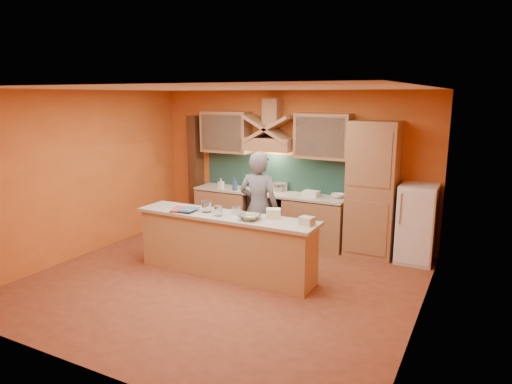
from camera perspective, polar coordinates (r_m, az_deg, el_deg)
The scene contains 36 objects.
floor at distance 6.91m, azimuth -4.33°, elevation -11.11°, with size 5.50×5.00×0.01m, color brown.
ceiling at distance 6.36m, azimuth -4.73°, elevation 12.79°, with size 5.50×5.00×0.01m, color white.
wall_back at distance 8.68m, azimuth 4.25°, elevation 3.30°, with size 5.50×0.02×2.80m, color orange.
wall_front at distance 4.63m, azimuth -21.17°, elevation -5.26°, with size 5.50×0.02×2.80m, color orange.
wall_left at distance 8.26m, azimuth -20.94°, elevation 2.09°, with size 0.02×5.00×2.80m, color orange.
wall_right at distance 5.58m, azimuth 20.24°, elevation -2.33°, with size 0.02×5.00×2.80m, color orange.
base_cabinet_left at distance 9.17m, azimuth -3.79°, elevation -2.40°, with size 1.10×0.60×0.86m, color #A9754D.
base_cabinet_right at distance 8.38m, azimuth 7.43°, elevation -3.88°, with size 1.10×0.60×0.86m, color #A9754D.
counter_top at distance 8.62m, azimuth 1.58°, elevation -0.11°, with size 3.00×0.62×0.04m, color #BEB4A1.
stove at distance 8.73m, azimuth 1.56°, elevation -3.00°, with size 0.60×0.58×0.90m, color black.
backsplash at distance 8.81m, azimuth 2.40°, elevation 2.47°, with size 3.00×0.03×0.70m, color #1A3934.
range_hood at distance 8.52m, azimuth 1.76°, elevation 6.02°, with size 0.92×0.50×0.24m, color #A9754D.
hood_chimney at distance 8.57m, azimuth 2.08°, elevation 9.94°, with size 0.30×0.30×0.50m, color #A9754D.
upper_cabinet_left at distance 9.05m, azimuth -3.78°, elevation 7.49°, with size 1.00×0.35×0.80m, color #A9754D.
upper_cabinet_right at distance 8.19m, azimuth 8.36°, elevation 6.92°, with size 1.00×0.35×0.80m, color #A9754D.
pantry_column at distance 7.93m, azimuth 14.36°, elevation 0.30°, with size 0.80×0.60×2.30m, color #A9754D.
fridge at distance 7.92m, azimuth 19.46°, elevation -3.77°, with size 0.58×0.60×1.30m, color white.
trim_column_left at distance 9.58m, azimuth -7.48°, elevation 2.54°, with size 0.20×0.30×2.30m, color #472816.
island_body at distance 7.04m, azimuth -3.79°, elevation -6.82°, with size 2.80×0.55×0.88m, color tan.
island_top at distance 6.90m, azimuth -3.84°, elevation -3.05°, with size 2.90×0.62×0.05m, color #BEB4A1.
person at distance 7.39m, azimuth 0.35°, elevation -1.99°, with size 0.67×0.44×1.84m, color slate.
pot_large at distance 8.56m, azimuth 0.28°, elevation 0.35°, with size 0.23×0.23×0.16m, color silver.
pot_small at distance 8.67m, azimuth 2.84°, elevation 0.38°, with size 0.19×0.19×0.13m, color #B0B0B7.
soap_bottle_a at distance 8.93m, azimuth -4.38°, elevation 1.07°, with size 0.09×0.09×0.20m, color silver.
soap_bottle_b at distance 8.74m, azimuth -2.68°, elevation 1.02°, with size 0.10×0.10×0.25m, color navy.
bowl_back at distance 8.23m, azimuth 10.17°, elevation -0.47°, with size 0.24×0.24×0.07m, color silver.
dish_rack at distance 8.29m, azimuth 6.90°, elevation -0.20°, with size 0.27×0.22×0.10m, color white.
book_lower at distance 7.25m, azimuth -10.40°, elevation -2.14°, with size 0.25×0.34×0.03m, color #B44040.
book_upper at distance 7.19m, azimuth -9.21°, elevation -2.08°, with size 0.23×0.31×0.02m, color #3B6183.
jar_large at distance 7.06m, azimuth -6.21°, elevation -1.82°, with size 0.15×0.15×0.17m, color silver.
jar_small at distance 6.82m, azimuth -4.75°, elevation -2.37°, with size 0.13×0.13×0.15m, color white.
kitchen_scale at distance 6.90m, azimuth -2.45°, elevation -2.40°, with size 0.12×0.12×0.10m, color silver.
mixing_bowl at distance 6.59m, azimuth -0.81°, elevation -3.17°, with size 0.32×0.32×0.08m, color silver.
cloth at distance 6.70m, azimuth -0.60°, elevation -3.19°, with size 0.26×0.19×0.02m, color beige.
grocery_bag_a at distance 6.69m, azimuth 2.19°, elevation -2.68°, with size 0.21×0.17×0.14m, color beige.
grocery_bag_b at distance 6.36m, azimuth 6.39°, elevation -3.62°, with size 0.19×0.15×0.12m, color beige.
Camera 1 is at (3.38, -5.38, 2.71)m, focal length 32.00 mm.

